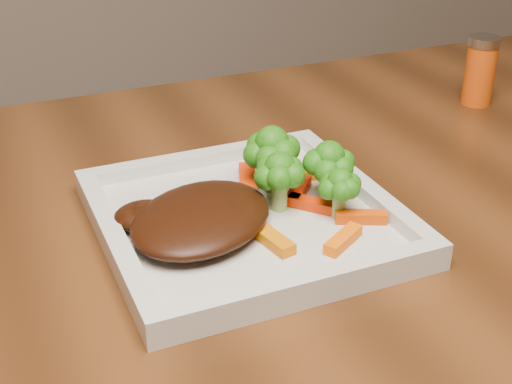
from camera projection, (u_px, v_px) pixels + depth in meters
name	position (u px, v px, depth m)	size (l,w,h in m)	color
plate	(246.00, 223.00, 0.68)	(0.27, 0.27, 0.01)	silver
steak	(201.00, 218.00, 0.64)	(0.15, 0.11, 0.03)	black
broccoli_0	(272.00, 158.00, 0.71)	(0.06, 0.06, 0.07)	#1A7112
broccoli_1	(329.00, 169.00, 0.69)	(0.06, 0.06, 0.06)	#2E7814
broccoli_2	(340.00, 189.00, 0.66)	(0.05, 0.05, 0.06)	#3D7613
broccoli_3	(280.00, 180.00, 0.67)	(0.06, 0.06, 0.06)	#1D6811
carrot_0	(343.00, 239.00, 0.63)	(0.05, 0.01, 0.01)	#FD6304
carrot_1	(361.00, 217.00, 0.66)	(0.05, 0.01, 0.01)	#CC4003
carrot_2	(270.00, 238.00, 0.63)	(0.06, 0.02, 0.01)	#D96F03
carrot_3	(322.00, 172.00, 0.75)	(0.05, 0.01, 0.01)	orange
carrot_4	(248.00, 179.00, 0.73)	(0.06, 0.02, 0.01)	#FF3604
carrot_5	(312.00, 204.00, 0.69)	(0.05, 0.01, 0.01)	red
carrot_6	(298.00, 190.00, 0.71)	(0.05, 0.01, 0.01)	red
spice_shaker	(480.00, 71.00, 0.95)	(0.04, 0.04, 0.09)	#CE460B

